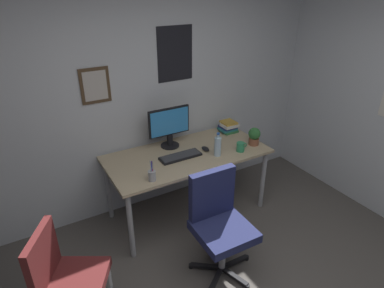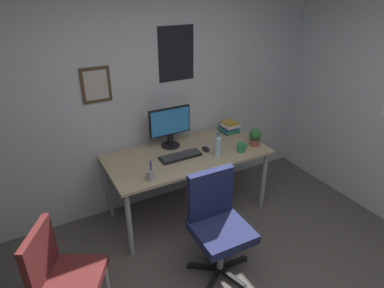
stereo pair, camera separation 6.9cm
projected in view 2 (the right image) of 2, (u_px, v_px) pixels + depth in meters
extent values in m
cube|color=silver|center=(141.00, 93.00, 3.44)|extent=(4.40, 0.08, 2.60)
cube|color=#4C3823|center=(96.00, 85.00, 3.13)|extent=(0.28, 0.02, 0.34)
cube|color=beige|center=(96.00, 85.00, 3.12)|extent=(0.22, 0.00, 0.28)
cube|color=black|center=(176.00, 54.00, 3.40)|extent=(0.40, 0.01, 0.56)
cube|color=tan|center=(187.00, 154.00, 3.44)|extent=(1.68, 0.79, 0.03)
cylinder|color=#9EA0A5|center=(129.00, 225.00, 3.01)|extent=(0.05, 0.05, 0.71)
cylinder|color=#9EA0A5|center=(264.00, 181.00, 3.68)|extent=(0.05, 0.05, 0.71)
cylinder|color=#9EA0A5|center=(109.00, 188.00, 3.54)|extent=(0.05, 0.05, 0.71)
cylinder|color=#9EA0A5|center=(229.00, 155.00, 4.20)|extent=(0.05, 0.05, 0.71)
cube|color=#1E234C|center=(222.00, 232.00, 2.78)|extent=(0.47, 0.47, 0.08)
cube|color=#1E234C|center=(210.00, 193.00, 2.83)|extent=(0.42, 0.08, 0.45)
cylinder|color=#9EA0A5|center=(220.00, 254.00, 2.90)|extent=(0.06, 0.06, 0.42)
cube|color=black|center=(233.00, 263.00, 3.03)|extent=(0.28, 0.05, 0.03)
cylinder|color=black|center=(245.00, 259.00, 3.10)|extent=(0.04, 0.04, 0.04)
cube|color=black|center=(216.00, 257.00, 3.10)|extent=(0.13, 0.28, 0.03)
cylinder|color=black|center=(213.00, 247.00, 3.23)|extent=(0.04, 0.04, 0.04)
cube|color=black|center=(204.00, 266.00, 2.99)|extent=(0.25, 0.20, 0.03)
cylinder|color=black|center=(189.00, 266.00, 3.02)|extent=(0.04, 0.04, 0.04)
cube|color=black|center=(214.00, 280.00, 2.86)|extent=(0.25, 0.19, 0.03)
cube|color=black|center=(232.00, 277.00, 2.89)|extent=(0.12, 0.28, 0.03)
cylinder|color=black|center=(245.00, 288.00, 2.81)|extent=(0.04, 0.04, 0.04)
cube|color=#591E1E|center=(72.00, 280.00, 2.37)|extent=(0.57, 0.57, 0.07)
cube|color=#591E1E|center=(39.00, 255.00, 2.26)|extent=(0.24, 0.37, 0.40)
cylinder|color=#9EA0A5|center=(108.00, 283.00, 2.63)|extent=(0.05, 0.05, 0.41)
cylinder|color=#9EA0A5|center=(63.00, 282.00, 2.64)|extent=(0.05, 0.05, 0.41)
cylinder|color=black|center=(171.00, 145.00, 3.58)|extent=(0.20, 0.20, 0.01)
cube|color=black|center=(170.00, 140.00, 3.55)|extent=(0.05, 0.04, 0.12)
cube|color=black|center=(170.00, 121.00, 3.46)|extent=(0.46, 0.02, 0.30)
cube|color=#338CD8|center=(170.00, 122.00, 3.45)|extent=(0.43, 0.00, 0.27)
cube|color=black|center=(180.00, 156.00, 3.35)|extent=(0.43, 0.15, 0.02)
cube|color=#38383A|center=(180.00, 155.00, 3.35)|extent=(0.41, 0.13, 0.00)
ellipsoid|color=black|center=(206.00, 149.00, 3.48)|extent=(0.06, 0.11, 0.04)
cylinder|color=silver|center=(218.00, 147.00, 3.34)|extent=(0.07, 0.07, 0.20)
cylinder|color=silver|center=(218.00, 136.00, 3.29)|extent=(0.03, 0.03, 0.04)
cylinder|color=#2659B2|center=(218.00, 134.00, 3.28)|extent=(0.03, 0.03, 0.01)
cylinder|color=#2D8C59|center=(241.00, 147.00, 3.45)|extent=(0.09, 0.09, 0.10)
torus|color=#2D8C59|center=(245.00, 146.00, 3.47)|extent=(0.05, 0.01, 0.05)
cylinder|color=brown|center=(255.00, 142.00, 3.58)|extent=(0.11, 0.11, 0.07)
sphere|color=#2D6B33|center=(255.00, 134.00, 3.54)|extent=(0.13, 0.13, 0.13)
ellipsoid|color=#287A38|center=(252.00, 133.00, 3.55)|extent=(0.07, 0.08, 0.02)
ellipsoid|color=#287A38|center=(256.00, 131.00, 3.57)|extent=(0.07, 0.08, 0.02)
ellipsoid|color=#287A38|center=(255.00, 134.00, 3.50)|extent=(0.08, 0.07, 0.02)
cylinder|color=#9EA0A5|center=(151.00, 175.00, 2.96)|extent=(0.07, 0.07, 0.09)
cylinder|color=#263FBF|center=(151.00, 167.00, 2.93)|extent=(0.01, 0.01, 0.13)
cylinder|color=red|center=(151.00, 167.00, 2.93)|extent=(0.01, 0.01, 0.13)
cylinder|color=black|center=(151.00, 167.00, 2.94)|extent=(0.01, 0.01, 0.13)
cylinder|color=#9EA0A5|center=(152.00, 167.00, 2.93)|extent=(0.01, 0.03, 0.14)
cylinder|color=#9EA0A5|center=(150.00, 167.00, 2.92)|extent=(0.01, 0.02, 0.14)
cube|color=#33723F|center=(230.00, 131.00, 3.90)|extent=(0.17, 0.16, 0.02)
cube|color=#26727A|center=(229.00, 129.00, 3.89)|extent=(0.19, 0.16, 0.02)
cube|color=navy|center=(229.00, 127.00, 3.89)|extent=(0.17, 0.17, 0.02)
cube|color=silver|center=(231.00, 125.00, 3.87)|extent=(0.18, 0.15, 0.03)
cube|color=gold|center=(230.00, 123.00, 3.87)|extent=(0.16, 0.17, 0.02)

